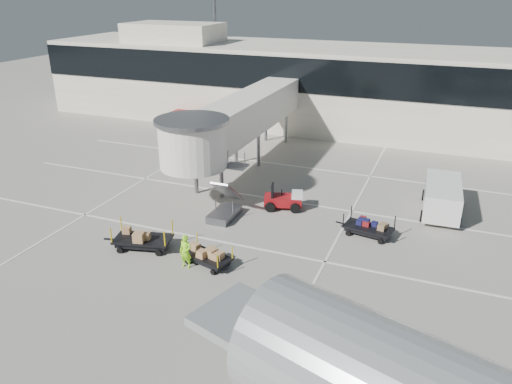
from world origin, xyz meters
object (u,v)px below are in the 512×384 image
belt_loader (192,120)px  baggage_tug (284,200)px  box_cart_near (208,256)px  suitcase_cart (369,229)px  minivan (442,195)px  box_cart_far (140,239)px  ground_worker (186,252)px

belt_loader → baggage_tug: bearing=-44.5°
baggage_tug → box_cart_near: bearing=-115.9°
suitcase_cart → belt_loader: bearing=150.6°
suitcase_cart → minivan: size_ratio=0.65×
minivan → baggage_tug: bearing=-164.1°
box_cart_near → belt_loader: bearing=135.3°
baggage_tug → minivan: minivan is taller
suitcase_cart → belt_loader: size_ratio=0.77×
baggage_tug → box_cart_far: (-5.80, -8.20, -0.04)m
minivan → belt_loader: bearing=151.4°
suitcase_cart → box_cart_far: box_cart_far is taller
suitcase_cart → box_cart_near: size_ratio=1.08×
baggage_tug → belt_loader: size_ratio=0.60×
box_cart_near → minivan: bearing=61.4°
suitcase_cart → baggage_tug: bearing=172.1°
baggage_tug → belt_loader: 21.66m
box_cart_near → ground_worker: ground_worker is taller
box_cart_near → belt_loader: belt_loader is taller
ground_worker → minivan: 17.28m
baggage_tug → ground_worker: size_ratio=1.47×
baggage_tug → suitcase_cart: size_ratio=0.77×
box_cart_near → box_cart_far: bearing=-167.5°
minivan → box_cart_far: bearing=-146.3°
belt_loader → box_cart_far: bearing=-67.4°
ground_worker → belt_loader: (-12.90, 24.41, -0.09)m
minivan → box_cart_near: bearing=-136.5°
baggage_tug → ground_worker: bearing=-120.9°
box_cart_near → baggage_tug: bearing=95.4°
minivan → belt_loader: (-25.00, 12.07, -0.38)m
baggage_tug → minivan: (9.72, 3.29, 0.63)m
box_cart_near → ground_worker: (-0.94, -0.66, 0.43)m
box_cart_far → belt_loader: 25.39m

